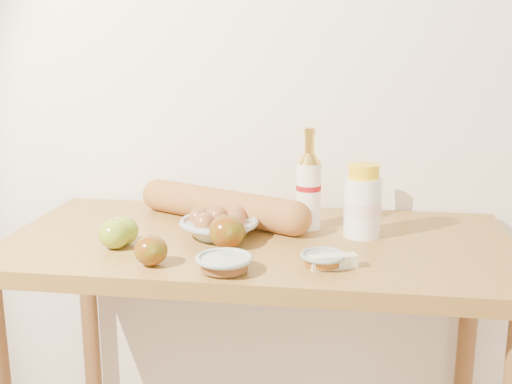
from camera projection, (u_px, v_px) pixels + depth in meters
back_wall at (275, 62)px, 1.75m from camera, size 3.50×0.02×2.60m
table at (258, 286)px, 1.56m from camera, size 1.20×0.60×0.90m
bourbon_bottle at (309, 188)px, 1.59m from camera, size 0.08×0.08×0.25m
cream_bottle at (363, 203)px, 1.53m from camera, size 0.10×0.10×0.18m
egg_bowl at (219, 225)px, 1.54m from camera, size 0.24×0.24×0.07m
baguette at (222, 206)px, 1.65m from camera, size 0.51×0.29×0.09m
apple_yellowgreen at (123, 231)px, 1.47m from camera, size 0.08×0.08×0.07m
apple_redgreen_front at (151, 250)px, 1.34m from camera, size 0.09×0.09×0.07m
apple_redgreen_right at (227, 231)px, 1.45m from camera, size 0.09×0.09×0.08m
sugar_bowl at (224, 263)px, 1.31m from camera, size 0.13×0.13×0.03m
syrup_bowl at (323, 259)px, 1.34m from camera, size 0.11×0.11×0.03m
butter_stick at (333, 262)px, 1.33m from camera, size 0.10×0.06×0.03m
apple_extra at (115, 234)px, 1.45m from camera, size 0.08×0.08×0.07m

